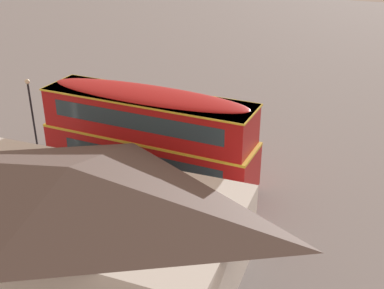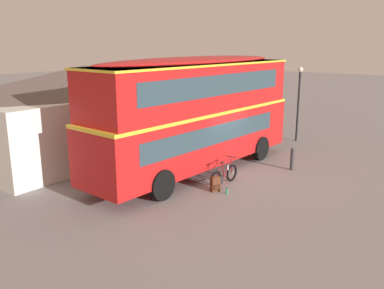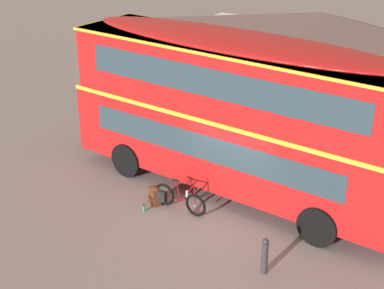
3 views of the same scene
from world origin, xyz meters
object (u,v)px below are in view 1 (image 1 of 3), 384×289
Objects in this scene: water_bottle_green_metal at (197,162)px; touring_bicycle at (179,161)px; street_lamp at (31,105)px; double_decker_bus at (148,133)px; kerb_bollard at (133,139)px; backpack_on_ground at (193,163)px.

touring_bicycle is at bearing 40.46° from water_bottle_green_metal.
water_bottle_green_metal is 0.06× the size of street_lamp.
double_decker_bus is 4.65m from kerb_bollard.
touring_bicycle is 8.88m from street_lamp.
street_lamp is (7.78, -1.18, -0.09)m from double_decker_bus.
double_decker_bus is 2.64× the size of street_lamp.
double_decker_bus is at bearing 67.43° from touring_bicycle.
touring_bicycle is 1.00m from water_bottle_green_metal.
double_decker_bus is at bearing 58.89° from water_bottle_green_metal.
kerb_bollard is at bearing -15.90° from backpack_on_ground.
touring_bicycle is 0.73m from backpack_on_ground.
backpack_on_ground is 2.48× the size of water_bottle_green_metal.
water_bottle_green_metal is at bearing -171.76° from street_lamp.
kerb_bollard is (4.15, -0.66, 0.39)m from water_bottle_green_metal.
touring_bicycle is (-0.79, -1.90, -2.27)m from double_decker_bus.
touring_bicycle is 3.01× the size of backpack_on_ground.
touring_bicycle is 3.65m from kerb_bollard.
backpack_on_ground is at bearing -171.03° from touring_bicycle.
double_decker_bus is at bearing 53.17° from backpack_on_ground.
kerb_bollard is (3.41, -1.29, 0.13)m from touring_bicycle.
backpack_on_ground is 0.55m from water_bottle_green_metal.
street_lamp is (8.58, 0.72, 2.18)m from touring_bicycle.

